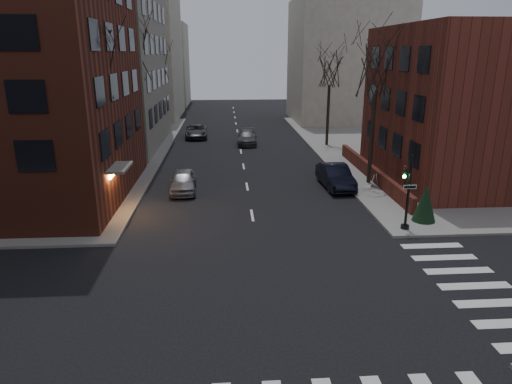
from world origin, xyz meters
TOP-DOWN VIEW (x-y plane):
  - ground at (0.00, 0.00)m, footprint 160.00×160.00m
  - building_right_brick at (16.50, 19.00)m, footprint 12.00×14.00m
  - low_wall_right at (9.30, 19.00)m, footprint 0.35×16.00m
  - building_distant_la at (-15.00, 55.00)m, footprint 14.00×16.00m
  - building_distant_ra at (15.00, 50.00)m, footprint 14.00×14.00m
  - building_distant_lb at (-13.00, 72.00)m, footprint 10.00×12.00m
  - traffic_signal at (7.94, 8.99)m, footprint 0.76×0.44m
  - tree_left_a at (-8.80, 14.00)m, footprint 4.18×4.18m
  - tree_left_b at (-8.80, 26.00)m, footprint 4.40×4.40m
  - tree_left_c at (-8.80, 40.00)m, footprint 3.96×3.96m
  - tree_right_a at (8.80, 18.00)m, footprint 3.96×3.96m
  - tree_right_b at (8.80, 32.00)m, footprint 3.74×3.74m
  - streetlamp_near at (-8.20, 22.00)m, footprint 0.36×0.36m
  - streetlamp_far at (-8.20, 42.00)m, footprint 0.36×0.36m
  - parked_sedan at (6.20, 17.36)m, footprint 1.98×5.02m
  - car_lane_silver at (-4.43, 17.13)m, footprint 1.93×4.42m
  - car_lane_gray at (0.80, 33.63)m, footprint 2.29×5.00m
  - car_lane_far at (-4.69, 37.73)m, footprint 2.57×5.22m
  - sandwich_board at (8.93, 17.01)m, footprint 0.52×0.62m
  - evergreen_shrub at (9.47, 10.05)m, footprint 1.61×1.61m

SIDE VIEW (x-z plane):
  - ground at x=0.00m, z-range 0.00..0.00m
  - sandwich_board at x=8.93m, z-range 0.15..0.99m
  - low_wall_right at x=9.30m, z-range 0.15..1.15m
  - car_lane_gray at x=0.80m, z-range 0.00..1.42m
  - car_lane_far at x=-4.69m, z-range 0.00..1.42m
  - car_lane_silver at x=-4.43m, z-range 0.00..1.48m
  - parked_sedan at x=6.20m, z-range 0.00..1.63m
  - evergreen_shrub at x=9.47m, z-range 0.15..2.26m
  - traffic_signal at x=7.94m, z-range -0.09..3.91m
  - streetlamp_near at x=-8.20m, z-range 1.10..7.38m
  - streetlamp_far at x=-8.20m, z-range 1.10..7.38m
  - building_right_brick at x=16.50m, z-range 0.00..11.00m
  - building_distant_lb at x=-13.00m, z-range 0.00..14.00m
  - tree_right_b at x=8.80m, z-range 3.00..12.18m
  - building_distant_ra at x=15.00m, z-range 0.00..16.00m
  - tree_left_c at x=-8.80m, z-range 3.17..12.89m
  - tree_right_a at x=8.80m, z-range 3.17..12.89m
  - tree_left_a at x=-8.80m, z-range 3.34..13.60m
  - tree_left_b at x=-8.80m, z-range 3.51..14.31m
  - building_distant_la at x=-15.00m, z-range 0.00..18.00m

